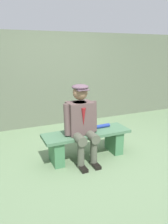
{
  "coord_description": "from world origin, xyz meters",
  "views": [
    {
      "loc": [
        1.41,
        3.1,
        1.78
      ],
      "look_at": [
        0.05,
        0.0,
        0.8
      ],
      "focal_mm": 35.06,
      "sensor_mm": 36.0,
      "label": 1
    }
  ],
  "objects": [
    {
      "name": "stadium_wall",
      "position": [
        0.0,
        -1.98,
        1.08
      ],
      "size": [
        12.0,
        0.24,
        2.17
      ],
      "primitive_type": "cube",
      "color": "#5B6450",
      "rests_on": "ground"
    },
    {
      "name": "seated_man",
      "position": [
        0.12,
        0.06,
        0.69
      ],
      "size": [
        0.57,
        0.62,
        1.26
      ],
      "color": "brown",
      "rests_on": "ground"
    },
    {
      "name": "ground_plane",
      "position": [
        0.0,
        0.0,
        0.0
      ],
      "size": [
        30.0,
        30.0,
        0.0
      ],
      "primitive_type": "plane",
      "color": "#627D57"
    },
    {
      "name": "rolled_magazine",
      "position": [
        -0.33,
        -0.07,
        0.49
      ],
      "size": [
        0.28,
        0.07,
        0.06
      ],
      "primitive_type": "cylinder",
      "rotation": [
        0.0,
        1.57,
        0.05
      ],
      "color": "navy",
      "rests_on": "bench"
    },
    {
      "name": "bench",
      "position": [
        0.0,
        0.0,
        0.29
      ],
      "size": [
        1.47,
        0.45,
        0.45
      ],
      "color": "#446C4D",
      "rests_on": "ground"
    }
  ]
}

